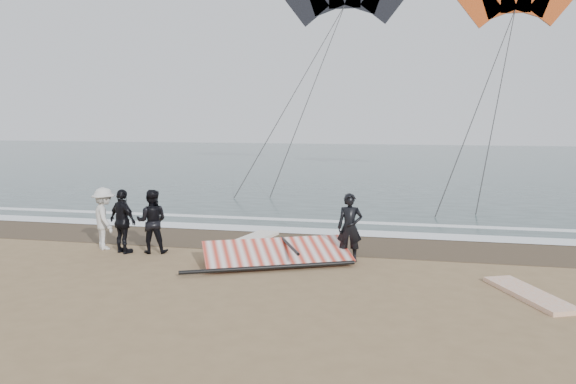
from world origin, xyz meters
name	(u,v)px	position (x,y,z in m)	size (l,w,h in m)	color
ground	(322,294)	(0.00, 0.00, 0.00)	(120.00, 120.00, 0.00)	#8C704C
sea	(387,162)	(0.00, 33.00, 0.01)	(120.00, 54.00, 0.02)	#233838
wet_sand	(347,244)	(0.00, 4.50, 0.01)	(120.00, 2.80, 0.01)	#4C3D2B
foam_near	(352,233)	(0.00, 5.90, 0.03)	(120.00, 0.90, 0.01)	white
foam_far	(357,222)	(0.00, 7.60, 0.03)	(120.00, 0.45, 0.01)	white
man_main	(350,227)	(0.26, 2.69, 0.83)	(0.60, 0.40, 1.65)	black
board_white	(529,294)	(3.96, 0.73, 0.04)	(0.63, 2.24, 0.09)	silver
board_cream	(250,240)	(-2.67, 4.19, 0.05)	(0.63, 2.36, 0.10)	white
trio_cluster	(124,220)	(-5.55, 2.46, 0.82)	(2.45, 1.28, 1.65)	black
sail_rig	(276,254)	(-1.46, 2.24, 0.19)	(3.70, 3.01, 0.49)	black
kite_red	(515,3)	(6.62, 20.40, 9.14)	(6.31, 5.84, 15.01)	#C04716
kite_dark	(344,2)	(-2.35, 23.45, 10.14)	(8.12, 5.93, 15.63)	black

